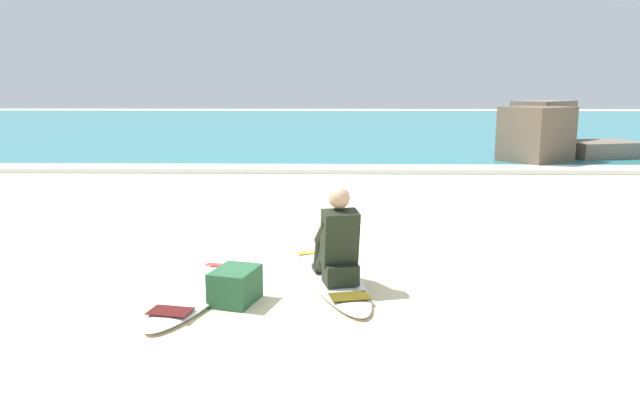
{
  "coord_description": "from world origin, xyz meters",
  "views": [
    {
      "loc": [
        0.31,
        -6.75,
        2.02
      ],
      "look_at": [
        0.14,
        0.74,
        0.55
      ],
      "focal_mm": 35.04,
      "sensor_mm": 36.0,
      "label": 1
    }
  ],
  "objects_px": {
    "surfer_seated": "(338,245)",
    "beach_bag": "(235,286)",
    "surfboard_spare_near": "(204,288)",
    "surfboard_main": "(331,274)"
  },
  "relations": [
    {
      "from": "beach_bag",
      "to": "surfboard_main",
      "type": "bearing_deg",
      "value": 41.64
    },
    {
      "from": "surfer_seated",
      "to": "surfboard_spare_near",
      "type": "xyz_separation_m",
      "value": [
        -1.31,
        -0.17,
        -0.4
      ]
    },
    {
      "from": "surfer_seated",
      "to": "surfboard_spare_near",
      "type": "height_order",
      "value": "surfer_seated"
    },
    {
      "from": "surfboard_main",
      "to": "beach_bag",
      "type": "height_order",
      "value": "beach_bag"
    },
    {
      "from": "beach_bag",
      "to": "surfer_seated",
      "type": "bearing_deg",
      "value": 25.67
    },
    {
      "from": "surfer_seated",
      "to": "surfboard_spare_near",
      "type": "distance_m",
      "value": 1.38
    },
    {
      "from": "surfboard_spare_near",
      "to": "surfer_seated",
      "type": "bearing_deg",
      "value": 7.25
    },
    {
      "from": "surfboard_main",
      "to": "surfboard_spare_near",
      "type": "height_order",
      "value": "same"
    },
    {
      "from": "surfer_seated",
      "to": "beach_bag",
      "type": "bearing_deg",
      "value": -154.33
    },
    {
      "from": "surfboard_spare_near",
      "to": "surfboard_main",
      "type": "bearing_deg",
      "value": 21.68
    }
  ]
}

